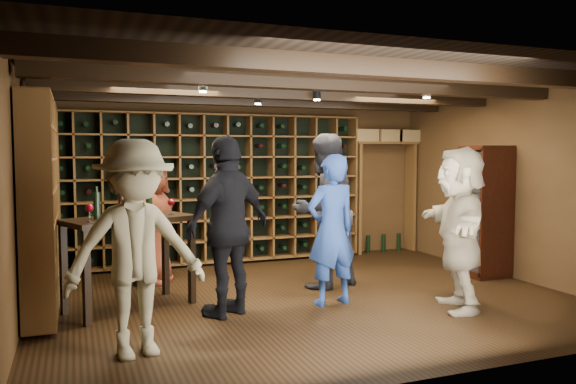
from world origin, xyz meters
name	(u,v)px	position (x,y,z in m)	size (l,w,h in m)	color
ground	(307,297)	(0.00, 0.00, 0.00)	(6.00, 6.00, 0.00)	black
room_shell	(305,88)	(0.00, 0.05, 2.42)	(6.00, 6.00, 6.00)	#51361C
wine_rack_back	(215,188)	(-0.52, 2.33, 1.15)	(4.65, 0.30, 2.20)	brown
wine_rack_left	(43,201)	(-2.83, 0.82, 1.15)	(0.30, 2.65, 2.20)	brown
crate_shelf	(385,160)	(2.41, 2.32, 1.57)	(1.20, 0.32, 2.07)	brown
display_cabinet	(485,214)	(2.71, 0.20, 0.86)	(0.55, 0.50, 1.75)	black
man_blue_shirt	(332,230)	(0.15, -0.36, 0.83)	(0.61, 0.40, 1.67)	navy
man_grey_suit	(324,211)	(0.41, 0.43, 0.96)	(0.93, 0.73, 1.92)	black
guest_red_floral	(152,221)	(-1.57, 1.40, 0.80)	(0.79, 0.51, 1.61)	maroon
guest_woman_black	(229,226)	(-1.03, -0.37, 0.93)	(1.09, 0.45, 1.86)	black
guest_khaki	(136,249)	(-2.04, -1.22, 0.90)	(1.16, 0.67, 1.80)	#807858
guest_beige	(460,228)	(1.35, -1.02, 0.88)	(1.62, 0.52, 1.75)	tan
tasting_table	(129,229)	(-1.96, 0.25, 0.87)	(1.47, 1.12, 1.28)	black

